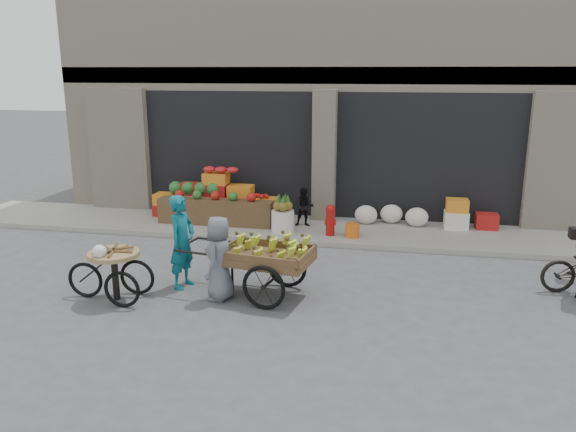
% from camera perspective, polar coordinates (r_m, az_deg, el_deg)
% --- Properties ---
extents(ground, '(80.00, 80.00, 0.00)m').
position_cam_1_polar(ground, '(9.48, -0.56, -8.54)').
color(ground, '#424244').
rests_on(ground, ground).
extents(sidewalk, '(18.00, 2.20, 0.12)m').
position_cam_1_polar(sidewalk, '(13.27, 3.08, -1.45)').
color(sidewalk, gray).
rests_on(sidewalk, ground).
extents(building, '(14.00, 6.45, 7.00)m').
position_cam_1_polar(building, '(16.66, 5.26, 13.33)').
color(building, beige).
rests_on(building, ground).
extents(fruit_display, '(3.10, 1.12, 1.24)m').
position_cam_1_polar(fruit_display, '(13.94, -6.87, 1.85)').
color(fruit_display, '#A71917').
rests_on(fruit_display, sidewalk).
extents(pineapple_bin, '(0.52, 0.52, 0.50)m').
position_cam_1_polar(pineapple_bin, '(12.84, -0.54, -0.54)').
color(pineapple_bin, silver).
rests_on(pineapple_bin, sidewalk).
extents(fire_hydrant, '(0.22, 0.22, 0.71)m').
position_cam_1_polar(fire_hydrant, '(12.58, 4.33, -0.27)').
color(fire_hydrant, '#A5140F').
rests_on(fire_hydrant, sidewalk).
extents(orange_bucket, '(0.32, 0.32, 0.30)m').
position_cam_1_polar(orange_bucket, '(12.55, 6.54, -1.47)').
color(orange_bucket, orange).
rests_on(orange_bucket, sidewalk).
extents(right_bay_goods, '(3.35, 0.60, 0.70)m').
position_cam_1_polar(right_bay_goods, '(13.66, 14.39, 0.09)').
color(right_bay_goods, silver).
rests_on(right_bay_goods, sidewalk).
extents(seated_person, '(0.51, 0.43, 0.93)m').
position_cam_1_polar(seated_person, '(13.28, 1.68, 0.93)').
color(seated_person, black).
rests_on(seated_person, sidewalk).
extents(banana_cart, '(2.62, 1.39, 1.04)m').
position_cam_1_polar(banana_cart, '(9.39, -2.49, -3.80)').
color(banana_cart, brown).
rests_on(banana_cart, ground).
extents(vendor_woman, '(0.51, 0.67, 1.66)m').
position_cam_1_polar(vendor_woman, '(9.94, -10.71, -2.59)').
color(vendor_woman, '#0E5E6B').
rests_on(vendor_woman, ground).
extents(tricycle_cart, '(1.42, 0.85, 0.95)m').
position_cam_1_polar(tricycle_cart, '(9.73, -17.25, -5.02)').
color(tricycle_cart, '#9E7F51').
rests_on(tricycle_cart, ground).
extents(vendor_grey, '(0.50, 0.73, 1.43)m').
position_cam_1_polar(vendor_grey, '(9.35, -6.99, -4.29)').
color(vendor_grey, slate).
rests_on(vendor_grey, ground).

